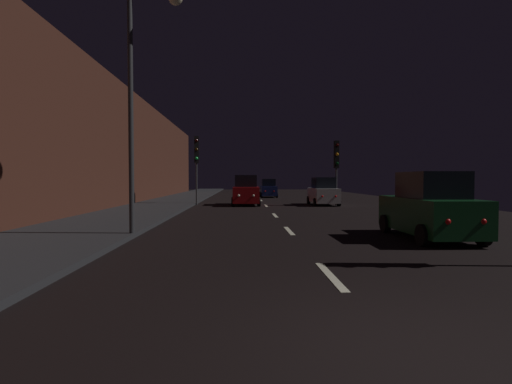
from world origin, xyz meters
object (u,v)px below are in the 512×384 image
at_px(traffic_light_far_left, 196,155).
at_px(car_distant_taillights, 268,189).
at_px(streetlamp_overhead, 145,76).
at_px(car_parked_right_far, 323,192).
at_px(traffic_light_far_right, 336,159).
at_px(car_approaching_headlights, 246,191).
at_px(car_parked_right_near, 429,208).

relative_size(traffic_light_far_left, car_distant_taillights, 1.32).
bearing_deg(streetlamp_overhead, car_parked_right_far, 59.96).
distance_m(traffic_light_far_right, car_approaching_headlights, 6.76).
bearing_deg(streetlamp_overhead, traffic_light_far_right, 56.73).
relative_size(car_approaching_headlights, car_distant_taillights, 1.14).
distance_m(traffic_light_far_left, car_parked_right_near, 18.69).
xyz_separation_m(traffic_light_far_left, car_parked_right_far, (9.04, -0.45, -2.67)).
bearing_deg(traffic_light_far_left, car_parked_right_far, 78.04).
bearing_deg(car_distant_taillights, car_parked_right_far, -165.87).
bearing_deg(car_distant_taillights, streetlamp_overhead, 168.23).
height_order(streetlamp_overhead, car_approaching_headlights, streetlamp_overhead).
xyz_separation_m(traffic_light_far_left, streetlamp_overhead, (0.24, -15.66, 1.46)).
xyz_separation_m(traffic_light_far_right, car_distant_taillights, (-3.88, 12.81, -2.40)).
bearing_deg(car_parked_right_near, car_parked_right_far, 0.00).
height_order(traffic_light_far_left, car_parked_right_near, traffic_light_far_left).
bearing_deg(traffic_light_far_right, streetlamp_overhead, -35.59).
bearing_deg(streetlamp_overhead, traffic_light_far_left, 90.87).
distance_m(traffic_light_far_right, car_parked_right_near, 15.31).
bearing_deg(car_parked_right_near, traffic_light_far_left, 29.23).
distance_m(traffic_light_far_right, car_parked_right_far, 2.55).
relative_size(car_approaching_headlights, car_parked_right_near, 1.04).
xyz_separation_m(car_parked_right_near, car_parked_right_far, (0.00, 15.70, -0.04)).
relative_size(car_approaching_headlights, car_parked_right_far, 1.08).
height_order(traffic_light_far_left, car_parked_right_far, traffic_light_far_left).
height_order(traffic_light_far_left, car_distant_taillights, traffic_light_far_left).
bearing_deg(car_distant_taillights, traffic_light_far_right, -163.15).
bearing_deg(traffic_light_far_left, car_approaching_headlights, 76.55).
distance_m(streetlamp_overhead, car_approaching_headlights, 16.26).
xyz_separation_m(traffic_light_far_left, traffic_light_far_right, (9.84, -1.03, -0.32)).
height_order(streetlamp_overhead, car_distant_taillights, streetlamp_overhead).
bearing_deg(streetlamp_overhead, car_parked_right_near, -3.14).
bearing_deg(car_approaching_headlights, car_parked_right_near, 19.17).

